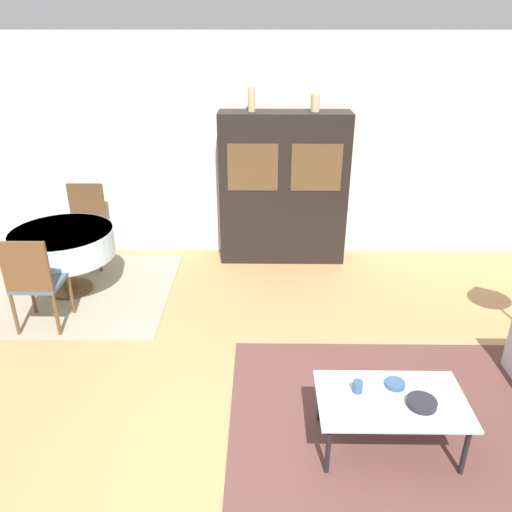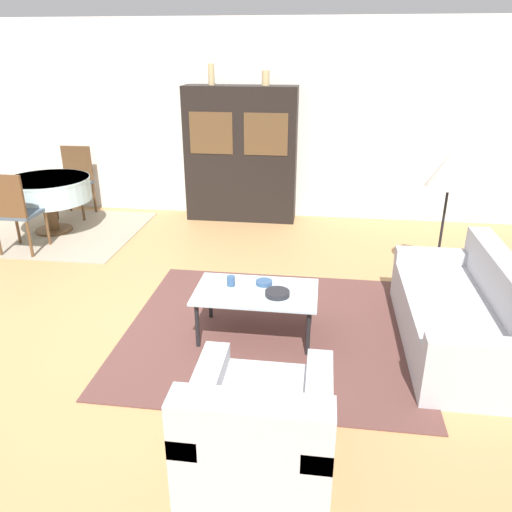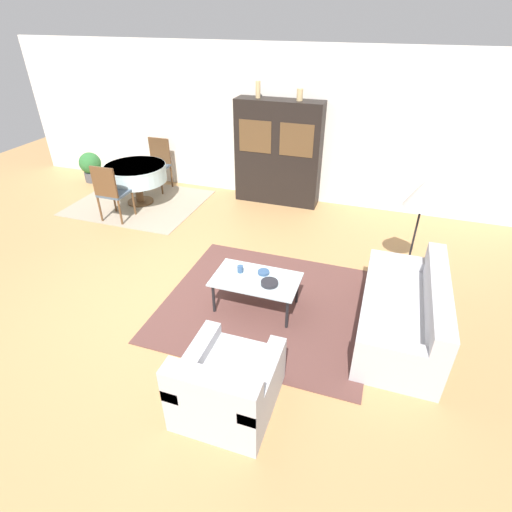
# 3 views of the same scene
# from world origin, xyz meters

# --- Properties ---
(ground_plane) EXTENTS (14.00, 14.00, 0.00)m
(ground_plane) POSITION_xyz_m (0.00, 0.00, 0.00)
(ground_plane) COLOR tan
(wall_back) EXTENTS (10.00, 0.06, 2.70)m
(wall_back) POSITION_xyz_m (0.00, 3.63, 1.35)
(wall_back) COLOR silver
(wall_back) RESTS_ON ground_plane
(area_rug) EXTENTS (2.54, 2.30, 0.01)m
(area_rug) POSITION_xyz_m (1.28, 0.29, 0.01)
(area_rug) COLOR brown
(area_rug) RESTS_ON ground_plane
(dining_rug) EXTENTS (2.31, 1.92, 0.01)m
(dining_rug) POSITION_xyz_m (-1.95, 2.44, 0.01)
(dining_rug) COLOR gray
(dining_rug) RESTS_ON ground_plane
(couch) EXTENTS (0.84, 1.76, 0.76)m
(couch) POSITION_xyz_m (2.87, 0.28, 0.28)
(couch) COLOR #B2B2B7
(couch) RESTS_ON ground_plane
(armchair) EXTENTS (0.83, 0.91, 0.73)m
(armchair) POSITION_xyz_m (1.37, -1.26, 0.28)
(armchair) COLOR #B2B2B7
(armchair) RESTS_ON ground_plane
(coffee_table) EXTENTS (1.03, 0.61, 0.42)m
(coffee_table) POSITION_xyz_m (1.15, 0.20, 0.39)
(coffee_table) COLOR black
(coffee_table) RESTS_ON area_rug
(display_cabinet) EXTENTS (1.55, 0.41, 1.85)m
(display_cabinet) POSITION_xyz_m (0.51, 3.38, 0.93)
(display_cabinet) COLOR black
(display_cabinet) RESTS_ON ground_plane
(dining_table) EXTENTS (1.10, 1.10, 0.73)m
(dining_table) POSITION_xyz_m (-1.93, 2.46, 0.58)
(dining_table) COLOR brown
(dining_table) RESTS_ON dining_rug
(dining_chair_near) EXTENTS (0.44, 0.44, 0.99)m
(dining_chair_near) POSITION_xyz_m (-1.93, 1.68, 0.56)
(dining_chair_near) COLOR brown
(dining_chair_near) RESTS_ON dining_rug
(dining_chair_far) EXTENTS (0.44, 0.44, 0.99)m
(dining_chair_far) POSITION_xyz_m (-1.93, 3.23, 0.56)
(dining_chair_far) COLOR brown
(dining_chair_far) RESTS_ON dining_rug
(floor_lamp) EXTENTS (0.46, 0.46, 1.42)m
(floor_lamp) POSITION_xyz_m (2.90, 1.55, 1.19)
(floor_lamp) COLOR black
(floor_lamp) RESTS_ON ground_plane
(cup) EXTENTS (0.07, 0.07, 0.09)m
(cup) POSITION_xyz_m (0.93, 0.27, 0.47)
(cup) COLOR #33517A
(cup) RESTS_ON coffee_table
(bowl) EXTENTS (0.20, 0.20, 0.04)m
(bowl) POSITION_xyz_m (1.34, 0.14, 0.45)
(bowl) COLOR #232328
(bowl) RESTS_ON coffee_table
(bowl_small) EXTENTS (0.14, 0.14, 0.03)m
(bowl_small) POSITION_xyz_m (1.20, 0.34, 0.45)
(bowl_small) COLOR #33517A
(bowl_small) RESTS_ON coffee_table
(vase_tall) EXTENTS (0.08, 0.08, 0.27)m
(vase_tall) POSITION_xyz_m (0.12, 3.38, 1.99)
(vase_tall) COLOR tan
(vase_tall) RESTS_ON display_cabinet
(vase_short) EXTENTS (0.10, 0.10, 0.19)m
(vase_short) POSITION_xyz_m (0.85, 3.38, 1.94)
(vase_short) COLOR tan
(vase_short) RESTS_ON display_cabinet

